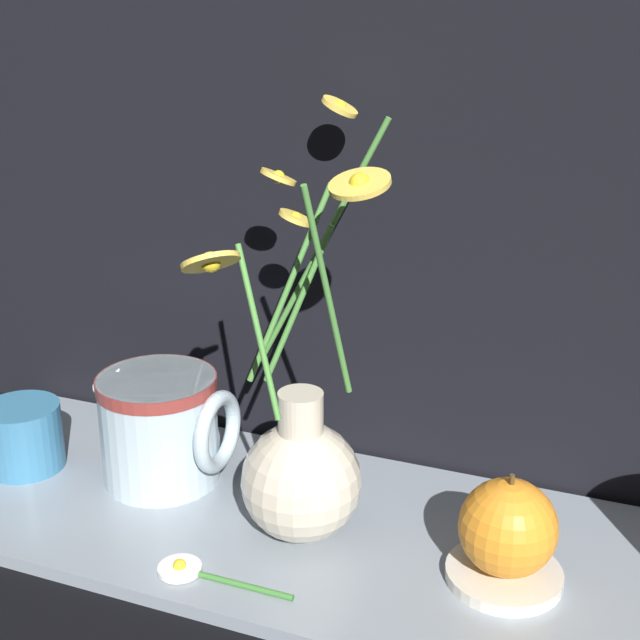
% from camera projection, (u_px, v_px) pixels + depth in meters
% --- Properties ---
extents(ground_plane, '(6.00, 6.00, 0.00)m').
position_uv_depth(ground_plane, '(325.00, 539.00, 0.78)').
color(ground_plane, black).
extents(shelf, '(0.80, 0.27, 0.01)m').
position_uv_depth(shelf, '(325.00, 534.00, 0.78)').
color(shelf, gray).
rests_on(shelf, ground_plane).
extents(vase_with_flowers, '(0.16, 0.21, 0.36)m').
position_uv_depth(vase_with_flowers, '(301.00, 466.00, 0.75)').
color(vase_with_flowers, beige).
rests_on(vase_with_flowers, shelf).
extents(yellow_mug, '(0.09, 0.08, 0.07)m').
position_uv_depth(yellow_mug, '(22.00, 436.00, 0.87)').
color(yellow_mug, teal).
rests_on(yellow_mug, shelf).
extents(ceramic_pitcher, '(0.14, 0.11, 0.12)m').
position_uv_depth(ceramic_pitcher, '(161.00, 423.00, 0.84)').
color(ceramic_pitcher, silver).
rests_on(ceramic_pitcher, shelf).
extents(saucer_plate, '(0.09, 0.09, 0.01)m').
position_uv_depth(saucer_plate, '(504.00, 575.00, 0.71)').
color(saucer_plate, silver).
rests_on(saucer_plate, shelf).
extents(orange_fruit, '(0.08, 0.08, 0.09)m').
position_uv_depth(orange_fruit, '(508.00, 527.00, 0.69)').
color(orange_fruit, orange).
rests_on(orange_fruit, saucer_plate).
extents(loose_daisy, '(0.12, 0.04, 0.01)m').
position_uv_depth(loose_daisy, '(195.00, 572.00, 0.72)').
color(loose_daisy, '#3D7A33').
rests_on(loose_daisy, shelf).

